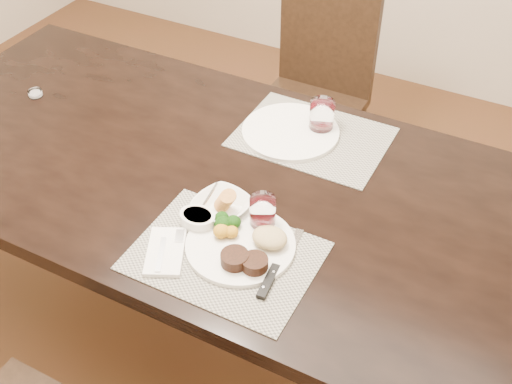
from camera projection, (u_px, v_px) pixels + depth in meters
The scene contains 14 objects.
ground_plane at pixel (207, 320), 2.40m from camera, with size 4.50×4.50×0.00m, color #4E3219.
dining_table at pixel (196, 185), 1.96m from camera, with size 2.00×1.00×0.75m.
chair_far at pixel (315, 87), 2.69m from camera, with size 0.42×0.42×0.90m.
placemat_near at pixel (225, 256), 1.62m from camera, with size 0.46×0.34×0.00m, color gray.
placemat_far at pixel (312, 137), 2.01m from camera, with size 0.46×0.34×0.00m, color gray.
dinner_plate at pixel (244, 245), 1.63m from camera, with size 0.28×0.28×0.05m.
napkin_fork at pixel (166, 251), 1.62m from camera, with size 0.15×0.19×0.02m.
steak_knife at pixel (274, 273), 1.57m from camera, with size 0.04×0.26×0.01m.
cracker_bowl at pixel (222, 206), 1.73m from camera, with size 0.18×0.18×0.07m.
sauce_ramekin at pixel (198, 219), 1.69m from camera, with size 0.10×0.15×0.08m.
wine_glass_near at pixel (263, 214), 1.68m from camera, with size 0.07×0.07×0.09m.
far_plate at pixel (290, 132), 2.01m from camera, with size 0.31×0.31×0.01m, color white.
wine_glass_far at pixel (322, 118), 2.00m from camera, with size 0.08×0.08×0.11m.
salt_cellar at pixel (35, 94), 2.18m from camera, with size 0.05×0.05×0.02m.
Camera 1 is at (0.86, -1.23, 1.94)m, focal length 45.00 mm.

